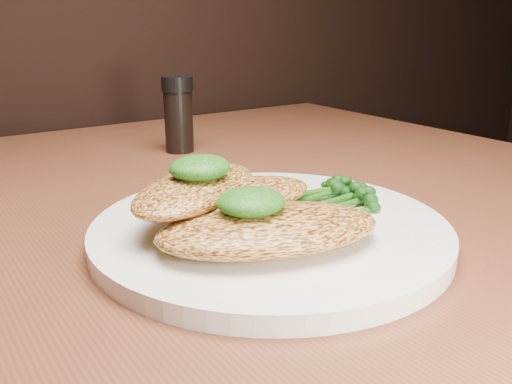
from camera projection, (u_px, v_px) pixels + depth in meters
plate at (270, 230)px, 0.46m from camera, size 0.30×0.30×0.02m
chicken_front at (269, 229)px, 0.40m from camera, size 0.19×0.14×0.03m
chicken_mid at (230, 197)px, 0.45m from camera, size 0.16×0.08×0.02m
chicken_back at (197, 189)px, 0.45m from camera, size 0.17×0.15×0.02m
pesto_front at (251, 202)px, 0.40m from camera, size 0.06×0.05×0.02m
pesto_back at (200, 168)px, 0.44m from camera, size 0.06×0.06×0.02m
broccolini_bundle at (313, 198)px, 0.48m from camera, size 0.15×0.12×0.02m
pepper_grinder at (179, 115)px, 0.74m from camera, size 0.05×0.05×0.10m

